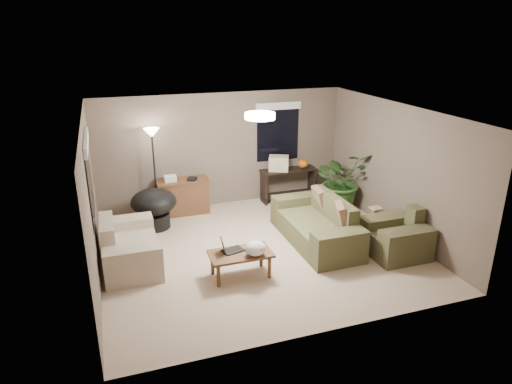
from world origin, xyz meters
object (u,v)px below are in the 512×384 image
object	(u,v)px
main_sofa	(317,227)
papasan_chair	(154,206)
armchair	(396,238)
cat_scratching_post	(375,221)
console_table	(288,182)
desk	(183,196)
coffee_table	(241,256)
houseplant	(341,187)
loveseat	(129,248)
floor_lamp	(152,144)

from	to	relation	value
main_sofa	papasan_chair	distance (m)	3.24
armchair	cat_scratching_post	xyz separation A→B (m)	(0.17, 0.93, -0.08)
cat_scratching_post	armchair	bearing A→B (deg)	-100.51
main_sofa	armchair	xyz separation A→B (m)	(1.09, -0.90, 0.00)
armchair	console_table	distance (m)	3.18
armchair	desk	distance (m)	4.45
console_table	papasan_chair	size ratio (longest dim) A/B	1.10
console_table	desk	bearing A→B (deg)	179.85
coffee_table	houseplant	xyz separation A→B (m)	(2.93, 2.07, 0.16)
main_sofa	desk	bearing A→B (deg)	134.10
desk	armchair	bearing A→B (deg)	-43.85
coffee_table	desk	size ratio (longest dim) A/B	0.91
houseplant	cat_scratching_post	world-z (taller)	houseplant
cat_scratching_post	loveseat	bearing A→B (deg)	177.81
armchair	cat_scratching_post	size ratio (longest dim) A/B	2.00
console_table	floor_lamp	distance (m)	3.22
loveseat	desk	distance (m)	2.35
cat_scratching_post	houseplant	bearing A→B (deg)	92.73
papasan_chair	houseplant	distance (m)	4.02
desk	floor_lamp	size ratio (longest dim) A/B	0.58
desk	console_table	xyz separation A→B (m)	(2.44, -0.01, 0.06)
coffee_table	floor_lamp	size ratio (longest dim) A/B	0.52
floor_lamp	papasan_chair	bearing A→B (deg)	-102.89
floor_lamp	cat_scratching_post	world-z (taller)	floor_lamp
desk	houseplant	distance (m)	3.44
armchair	console_table	xyz separation A→B (m)	(-0.77, 3.08, 0.14)
armchair	console_table	bearing A→B (deg)	104.06
floor_lamp	desk	bearing A→B (deg)	5.24
papasan_chair	cat_scratching_post	distance (m)	4.37
loveseat	cat_scratching_post	world-z (taller)	loveseat
console_table	houseplant	distance (m)	1.25
console_table	floor_lamp	xyz separation A→B (m)	(-3.00, -0.05, 1.16)
coffee_table	console_table	distance (m)	3.59
loveseat	armchair	xyz separation A→B (m)	(4.50, -1.11, 0.00)
papasan_chair	cat_scratching_post	world-z (taller)	papasan_chair
armchair	cat_scratching_post	world-z (taller)	armchair
desk	floor_lamp	xyz separation A→B (m)	(-0.56, -0.05, 1.22)
armchair	papasan_chair	size ratio (longest dim) A/B	0.84
loveseat	desk	bearing A→B (deg)	56.88
main_sofa	houseplant	world-z (taller)	houseplant
console_table	houseplant	bearing A→B (deg)	-44.67
floor_lamp	loveseat	bearing A→B (deg)	-110.62
main_sofa	console_table	distance (m)	2.21
coffee_table	houseplant	bearing A→B (deg)	35.21
armchair	coffee_table	world-z (taller)	armchair
cat_scratching_post	console_table	bearing A→B (deg)	113.78
loveseat	console_table	size ratio (longest dim) A/B	1.23
main_sofa	coffee_table	bearing A→B (deg)	-156.18
armchair	cat_scratching_post	distance (m)	0.95
armchair	papasan_chair	bearing A→B (deg)	147.20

